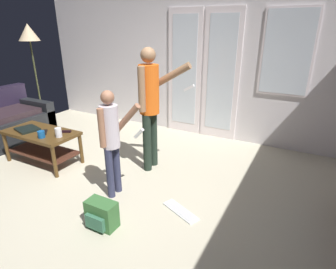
% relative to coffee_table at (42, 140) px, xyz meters
% --- Properties ---
extents(ground_plane, '(6.06, 4.69, 0.02)m').
position_rel_coffee_table_xyz_m(ground_plane, '(1.27, -0.19, -0.35)').
color(ground_plane, beige).
extents(wall_back_with_doors, '(6.06, 0.09, 2.70)m').
position_rel_coffee_table_xyz_m(wall_back_with_doors, '(1.33, 2.12, 0.98)').
color(wall_back_with_doors, silver).
rests_on(wall_back_with_doors, ground_plane).
extents(coffee_table, '(1.05, 0.53, 0.47)m').
position_rel_coffee_table_xyz_m(coffee_table, '(0.00, 0.00, 0.00)').
color(coffee_table, '#503718').
rests_on(coffee_table, ground_plane).
extents(person_adult, '(0.66, 0.45, 1.59)m').
position_rel_coffee_table_xyz_m(person_adult, '(1.43, 0.58, 0.62)').
color(person_adult, '#1F2C22').
rests_on(person_adult, ground_plane).
extents(person_child, '(0.43, 0.34, 1.21)m').
position_rel_coffee_table_xyz_m(person_child, '(1.40, -0.17, 0.39)').
color(person_child, '#2F324E').
rests_on(person_child, ground_plane).
extents(floor_lamp, '(0.37, 0.37, 1.86)m').
position_rel_coffee_table_xyz_m(floor_lamp, '(-1.51, 1.20, 1.29)').
color(floor_lamp, '#393325').
rests_on(floor_lamp, ground_plane).
extents(backpack, '(0.30, 0.20, 0.27)m').
position_rel_coffee_table_xyz_m(backpack, '(1.64, -0.68, -0.21)').
color(backpack, '#376935').
rests_on(backpack, ground_plane).
extents(loose_keyboard, '(0.46, 0.29, 0.02)m').
position_rel_coffee_table_xyz_m(loose_keyboard, '(2.21, -0.12, -0.33)').
color(loose_keyboard, white).
rests_on(loose_keyboard, ground_plane).
extents(laptop_closed, '(0.36, 0.32, 0.03)m').
position_rel_coffee_table_xyz_m(laptop_closed, '(-0.20, -0.05, 0.14)').
color(laptop_closed, black).
rests_on(laptop_closed, coffee_table).
extents(cup_near_edge, '(0.08, 0.08, 0.12)m').
position_rel_coffee_table_xyz_m(cup_near_edge, '(0.39, -0.02, 0.19)').
color(cup_near_edge, white).
rests_on(cup_near_edge, coffee_table).
extents(cup_by_laptop, '(0.09, 0.09, 0.09)m').
position_rel_coffee_table_xyz_m(cup_by_laptop, '(0.21, -0.14, 0.17)').
color(cup_by_laptop, '#155296').
rests_on(cup_by_laptop, coffee_table).
extents(tv_remote_black, '(0.16, 0.16, 0.02)m').
position_rel_coffee_table_xyz_m(tv_remote_black, '(0.10, -0.01, 0.14)').
color(tv_remote_black, black).
rests_on(tv_remote_black, coffee_table).
extents(dvd_remote_slim, '(0.17, 0.13, 0.02)m').
position_rel_coffee_table_xyz_m(dvd_remote_slim, '(0.32, 0.13, 0.14)').
color(dvd_remote_slim, black).
rests_on(dvd_remote_slim, coffee_table).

